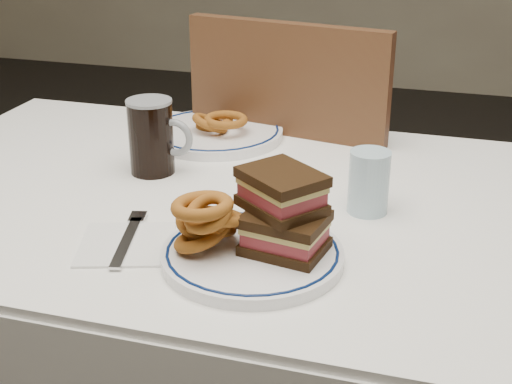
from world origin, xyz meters
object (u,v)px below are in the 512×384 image
(main_plate, at_px, (252,255))
(reuben_sandwich, at_px, (283,212))
(chair_far, at_px, (305,197))
(far_plate, at_px, (215,132))
(beer_mug, at_px, (152,136))

(main_plate, xyz_separation_m, reuben_sandwich, (0.04, 0.02, 0.07))
(chair_far, distance_m, reuben_sandwich, 0.74)
(far_plate, bearing_deg, reuben_sandwich, -60.16)
(main_plate, relative_size, reuben_sandwich, 1.83)
(main_plate, relative_size, beer_mug, 1.89)
(main_plate, xyz_separation_m, beer_mug, (-0.28, 0.28, 0.06))
(reuben_sandwich, relative_size, far_plate, 0.51)
(chair_far, xyz_separation_m, reuben_sandwich, (0.11, -0.68, 0.29))
(main_plate, bearing_deg, beer_mug, 135.19)
(reuben_sandwich, xyz_separation_m, far_plate, (-0.28, 0.48, -0.07))
(reuben_sandwich, bearing_deg, far_plate, 119.84)
(far_plate, bearing_deg, chair_far, 50.38)
(reuben_sandwich, distance_m, beer_mug, 0.42)
(main_plate, distance_m, reuben_sandwich, 0.08)
(main_plate, xyz_separation_m, far_plate, (-0.23, 0.50, 0.00))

